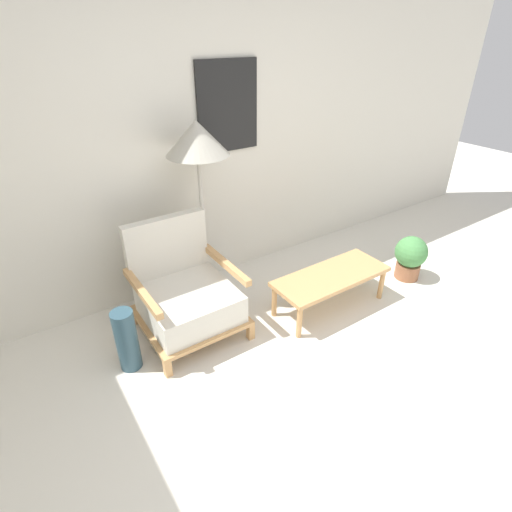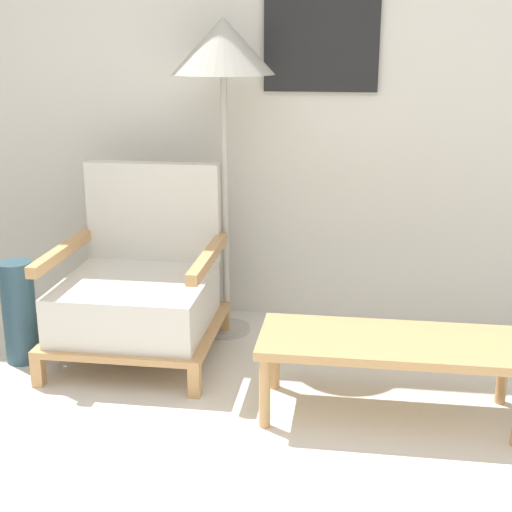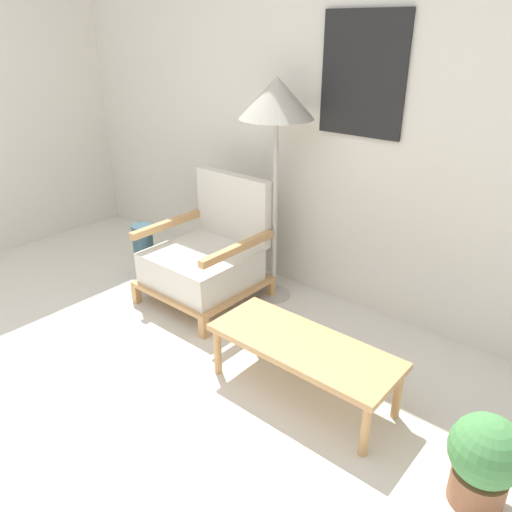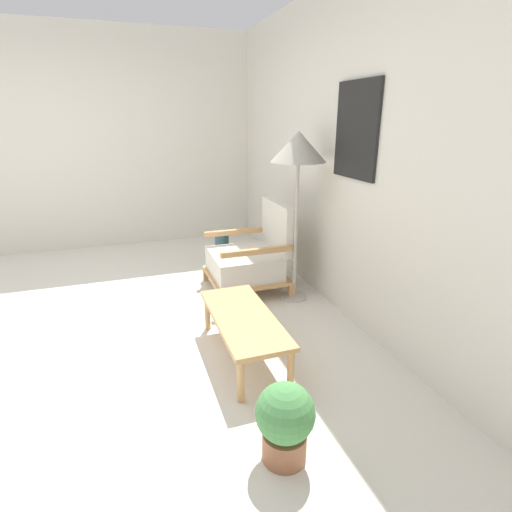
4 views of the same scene
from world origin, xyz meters
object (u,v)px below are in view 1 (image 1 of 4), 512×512
Objects in this scene: armchair at (186,294)px; vase at (127,340)px; floor_lamp at (197,144)px; potted_plant at (410,256)px; coffee_table at (331,278)px.

vase is at bearing -163.69° from armchair.
armchair is 0.57× the size of floor_lamp.
floor_lamp is 2.23m from potted_plant.
floor_lamp reaches higher than potted_plant.
armchair reaches higher than vase.
potted_plant reaches higher than coffee_table.
potted_plant is (0.95, -0.08, -0.05)m from coffee_table.
floor_lamp is 1.51× the size of coffee_table.
armchair is at bearing 16.31° from vase.
floor_lamp is at bearing 42.84° from armchair.
potted_plant is (1.74, -0.83, -1.13)m from floor_lamp.
armchair is 1.14m from floor_lamp.
armchair is 0.56m from vase.
coffee_table is (1.13, -0.42, -0.04)m from armchair.
vase reaches higher than potted_plant.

